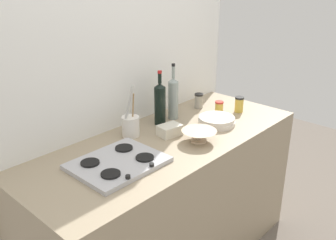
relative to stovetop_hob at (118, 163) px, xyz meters
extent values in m
cube|color=tan|center=(0.40, 0.03, -0.46)|extent=(1.80, 0.70, 0.90)
cube|color=white|center=(0.40, 0.41, 0.28)|extent=(1.90, 0.06, 2.39)
cube|color=#B2B2B7|center=(0.00, 0.00, 0.00)|extent=(0.45, 0.36, 0.02)
cylinder|color=black|center=(-0.11, -0.08, 0.02)|extent=(0.09, 0.09, 0.01)
cylinder|color=black|center=(0.11, -0.08, 0.02)|extent=(0.09, 0.09, 0.01)
cylinder|color=black|center=(-0.11, 0.08, 0.02)|extent=(0.09, 0.09, 0.01)
cylinder|color=black|center=(0.11, 0.08, 0.02)|extent=(0.09, 0.09, 0.01)
cylinder|color=black|center=(-0.08, -0.16, 0.02)|extent=(0.02, 0.02, 0.02)
cylinder|color=black|center=(0.08, -0.16, 0.02)|extent=(0.02, 0.02, 0.02)
cylinder|color=silver|center=(0.77, -0.06, -0.01)|extent=(0.23, 0.23, 0.01)
cylinder|color=silver|center=(0.77, -0.06, 0.01)|extent=(0.23, 0.23, 0.01)
cylinder|color=silver|center=(0.77, -0.05, 0.02)|extent=(0.23, 0.23, 0.01)
cylinder|color=silver|center=(0.77, -0.05, 0.03)|extent=(0.23, 0.23, 0.01)
cylinder|color=black|center=(0.53, 0.22, 0.11)|extent=(0.07, 0.07, 0.24)
cone|color=black|center=(0.53, 0.22, 0.24)|extent=(0.07, 0.07, 0.03)
cylinder|color=black|center=(0.53, 0.22, 0.29)|extent=(0.02, 0.02, 0.06)
cylinder|color=#B21E1E|center=(0.53, 0.22, 0.33)|extent=(0.03, 0.03, 0.02)
cylinder|color=gray|center=(0.66, 0.22, 0.11)|extent=(0.07, 0.07, 0.25)
cone|color=gray|center=(0.66, 0.22, 0.25)|extent=(0.07, 0.07, 0.02)
cylinder|color=gray|center=(0.66, 0.22, 0.30)|extent=(0.02, 0.02, 0.08)
cylinder|color=black|center=(0.66, 0.22, 0.35)|extent=(0.02, 0.02, 0.02)
cylinder|color=beige|center=(0.50, -0.13, -0.01)|extent=(0.09, 0.09, 0.01)
cone|color=beige|center=(0.50, -0.13, 0.03)|extent=(0.20, 0.20, 0.06)
cube|color=silver|center=(0.45, 0.06, 0.02)|extent=(0.15, 0.12, 0.06)
cylinder|color=silver|center=(0.29, 0.22, 0.05)|extent=(0.10, 0.10, 0.12)
cylinder|color=#997247|center=(0.30, 0.21, 0.14)|extent=(0.01, 0.03, 0.22)
cylinder|color=#B7B7B2|center=(0.26, 0.21, 0.17)|extent=(0.06, 0.06, 0.27)
cylinder|color=#9E998C|center=(0.93, 0.22, 0.03)|extent=(0.06, 0.06, 0.09)
cylinder|color=black|center=(0.93, 0.22, 0.09)|extent=(0.06, 0.06, 0.01)
cylinder|color=gold|center=(0.95, 0.05, 0.02)|extent=(0.05, 0.05, 0.07)
cylinder|color=red|center=(0.95, 0.05, 0.07)|extent=(0.06, 0.06, 0.01)
cylinder|color=gold|center=(1.06, -0.03, 0.03)|extent=(0.06, 0.06, 0.10)
cylinder|color=black|center=(1.06, -0.03, 0.09)|extent=(0.06, 0.06, 0.01)
camera|label=1|loc=(-1.06, -1.32, 0.92)|focal=40.12mm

